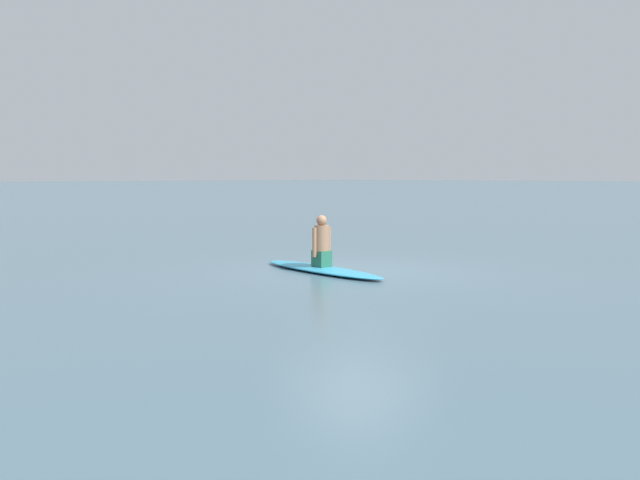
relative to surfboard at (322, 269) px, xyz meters
The scene contains 3 objects.
ground_plane 0.68m from the surfboard, 59.24° to the left, with size 400.00×400.00×0.00m, color slate.
surfboard is the anchor object (origin of this frame).
person_paddler 0.48m from the surfboard, ahead, with size 0.34×0.42×0.95m.
Camera 1 is at (9.56, -9.91, 1.78)m, focal length 41.77 mm.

